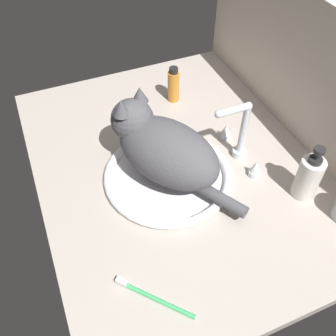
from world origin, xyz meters
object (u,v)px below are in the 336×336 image
at_px(faucet, 239,137).
at_px(soap_pump_bottle, 308,177).
at_px(amber_bottle, 173,85).
at_px(toothbrush, 153,297).
at_px(cat, 161,146).
at_px(sink_basin, 168,175).

bearing_deg(faucet, soap_pump_bottle, 26.50).
height_order(soap_pump_bottle, amber_bottle, soap_pump_bottle).
relative_size(faucet, toothbrush, 1.35).
height_order(cat, amber_bottle, cat).
height_order(sink_basin, amber_bottle, amber_bottle).
relative_size(sink_basin, soap_pump_bottle, 2.13).
bearing_deg(sink_basin, amber_bottle, 154.39).
bearing_deg(amber_bottle, sink_basin, -25.61).
height_order(faucet, toothbrush, faucet).
distance_m(sink_basin, toothbrush, 0.35).
bearing_deg(soap_pump_bottle, faucet, -153.50).
xyz_separation_m(sink_basin, amber_bottle, (-0.32, 0.15, 0.05)).
distance_m(faucet, toothbrush, 0.50).
xyz_separation_m(faucet, toothbrush, (0.31, -0.38, -0.07)).
bearing_deg(sink_basin, toothbrush, -28.17).
relative_size(sink_basin, cat, 0.90).
bearing_deg(toothbrush, amber_bottle, 153.12).
relative_size(cat, toothbrush, 2.65).
bearing_deg(toothbrush, sink_basin, 151.83).
distance_m(sink_basin, soap_pump_bottle, 0.37).
distance_m(sink_basin, cat, 0.10).
distance_m(faucet, soap_pump_bottle, 0.21).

